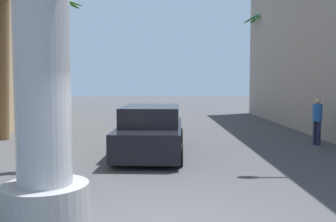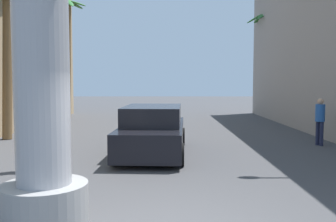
# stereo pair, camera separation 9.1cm
# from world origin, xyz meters

# --- Properties ---
(ground_plane) EXTENTS (90.70, 90.70, 0.00)m
(ground_plane) POSITION_xyz_m (0.00, 10.00, 0.00)
(ground_plane) COLOR #424244
(car_lead) EXTENTS (2.25, 5.07, 1.56)m
(car_lead) POSITION_xyz_m (-0.53, 6.53, 0.74)
(car_lead) COLOR black
(car_lead) RESTS_ON ground
(palm_tree_far_left) EXTENTS (2.60, 2.38, 7.60)m
(palm_tree_far_left) POSITION_xyz_m (-6.44, 18.53, 4.42)
(palm_tree_far_left) COLOR brown
(palm_tree_far_left) RESTS_ON ground
(palm_tree_mid_right) EXTENTS (2.90, 2.90, 7.62)m
(palm_tree_mid_right) POSITION_xyz_m (6.89, 11.87, 4.62)
(palm_tree_mid_right) COLOR brown
(palm_tree_mid_right) RESTS_ON ground
(palm_tree_mid_left) EXTENTS (2.47, 2.49, 6.42)m
(palm_tree_mid_left) POSITION_xyz_m (-6.63, 9.80, 4.00)
(palm_tree_mid_left) COLOR brown
(palm_tree_mid_left) RESTS_ON ground
(palm_tree_far_right) EXTENTS (2.49, 2.42, 7.06)m
(palm_tree_far_right) POSITION_xyz_m (6.59, 20.40, 4.18)
(palm_tree_far_right) COLOR brown
(palm_tree_far_right) RESTS_ON ground
(pedestrian_mid_right) EXTENTS (0.44, 0.44, 1.74)m
(pedestrian_mid_right) POSITION_xyz_m (5.53, 8.13, 1.02)
(pedestrian_mid_right) COLOR #1E233F
(pedestrian_mid_right) RESTS_ON ground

